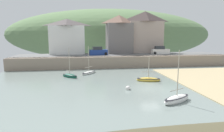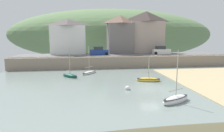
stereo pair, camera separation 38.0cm
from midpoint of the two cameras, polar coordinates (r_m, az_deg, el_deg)
name	(u,v)px [view 2 (the right image)]	position (r m, az deg, el deg)	size (l,w,h in m)	color
ground	(202,117)	(18.82, 25.41, -13.18)	(48.00, 41.00, 0.61)	slate
quay_seawall	(124,61)	(42.78, 3.90, 1.52)	(48.00, 9.40, 2.40)	gray
hillside_backdrop	(113,35)	(80.02, 0.43, 9.08)	(80.00, 44.00, 19.75)	#5D7C4F
waterfront_building_left	(69,36)	(49.40, -12.32, 8.51)	(8.46, 6.18, 8.37)	silver
waterfront_building_centre	(120,34)	(50.02, 2.55, 9.34)	(6.45, 6.27, 9.43)	slate
waterfront_building_right	(146,32)	(51.65, 10.11, 9.80)	(8.92, 4.46, 10.46)	#A8968A
sailboat_tall_mast	(176,99)	(21.86, 18.56, -9.24)	(3.89, 2.68, 5.74)	white
dinghy_open_wooden	(70,76)	(33.41, -11.84, -2.74)	(3.04, 2.91, 5.09)	#13543E
sailboat_blue_trim	(148,80)	(30.44, 10.92, -3.91)	(3.83, 2.12, 3.87)	gold
sailboat_white_hull	(89,73)	(35.63, -6.38, -1.90)	(3.10, 3.33, 5.12)	white
parked_car_near_slipway	(99,51)	(45.01, -3.61, 4.27)	(4.24, 2.08, 1.95)	navy
parked_car_by_wall	(161,51)	(48.39, 14.38, 4.34)	(4.20, 1.95, 1.95)	silver
mooring_buoy	(127,88)	(25.44, 4.95, -6.49)	(0.63, 0.63, 0.63)	silver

